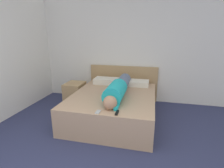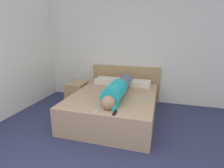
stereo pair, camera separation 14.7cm
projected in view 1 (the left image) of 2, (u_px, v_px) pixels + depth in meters
wall_back at (123, 49)px, 4.36m from camera, size 5.36×0.06×2.60m
bed at (114, 106)px, 3.55m from camera, size 1.61×1.94×0.51m
headboard at (123, 83)px, 4.53m from camera, size 1.73×0.04×0.89m
nightstand at (75, 94)px, 4.25m from camera, size 0.42×0.49×0.54m
person_lying at (118, 89)px, 3.34m from camera, size 0.33×1.61×0.33m
pillow_near_headboard at (107, 81)px, 4.22m from camera, size 0.59×0.36×0.13m
pillow_second at (136, 83)px, 4.06m from camera, size 0.56×0.36×0.12m
tv_remote at (117, 113)px, 2.63m from camera, size 0.04×0.15×0.02m
cell_phone at (98, 112)px, 2.67m from camera, size 0.06×0.13×0.01m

